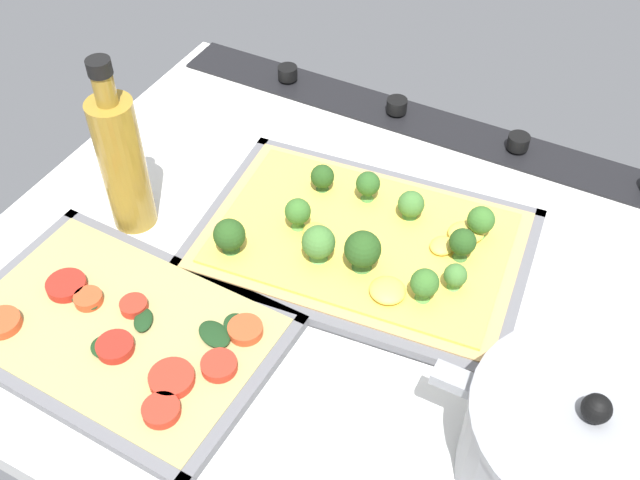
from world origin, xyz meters
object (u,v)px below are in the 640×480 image
(baking_tray_back, at_px, (120,332))
(oil_bottle, at_px, (122,161))
(veggie_pizza_back, at_px, (123,330))
(broccoli_pizza, at_px, (364,239))
(baking_tray_front, at_px, (362,246))
(cooking_pot, at_px, (576,450))

(baking_tray_back, relative_size, oil_bottle, 1.52)
(baking_tray_back, xyz_separation_m, veggie_pizza_back, (-0.01, 0.00, 0.01))
(baking_tray_back, bearing_deg, broccoli_pizza, -127.72)
(baking_tray_front, bearing_deg, cooking_pot, 147.99)
(broccoli_pizza, bearing_deg, veggie_pizza_back, 53.39)
(cooking_pot, height_order, oil_bottle, oil_bottle)
(veggie_pizza_back, bearing_deg, baking_tray_front, -125.47)
(baking_tray_back, bearing_deg, veggie_pizza_back, 168.63)
(baking_tray_back, distance_m, veggie_pizza_back, 0.01)
(baking_tray_front, xyz_separation_m, broccoli_pizza, (-0.00, 0.00, 0.02))
(broccoli_pizza, distance_m, cooking_pot, 0.32)
(baking_tray_back, xyz_separation_m, oil_bottle, (0.09, -0.14, 0.09))
(baking_tray_front, distance_m, broccoli_pizza, 0.02)
(veggie_pizza_back, bearing_deg, baking_tray_back, -11.37)
(baking_tray_front, bearing_deg, veggie_pizza_back, 54.53)
(baking_tray_back, bearing_deg, cooking_pot, -173.30)
(broccoli_pizza, distance_m, oil_bottle, 0.28)
(baking_tray_front, relative_size, oil_bottle, 1.81)
(baking_tray_front, height_order, broccoli_pizza, broccoli_pizza)
(broccoli_pizza, xyz_separation_m, baking_tray_back, (0.17, 0.22, -0.02))
(baking_tray_front, xyz_separation_m, baking_tray_back, (0.17, 0.22, 0.00))
(cooking_pot, bearing_deg, oil_bottle, -9.77)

